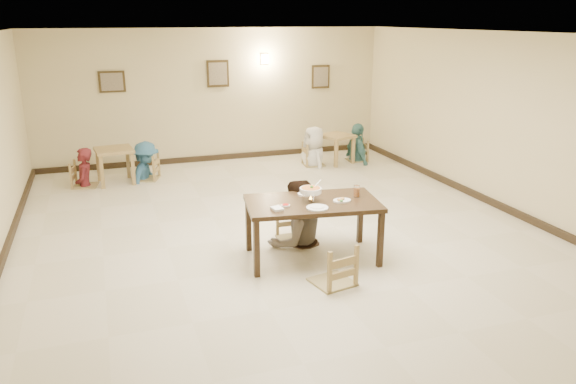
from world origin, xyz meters
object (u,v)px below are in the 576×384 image
object	(u,v)px
bg_diner_b	(144,142)
drink_glass	(357,191)
bg_diner_a	(81,148)
chair_near	(333,245)
main_diner	(297,180)
bg_diner_c	(314,127)
bg_chair_ll	(83,163)
bg_chair_rl	(314,144)
bg_diner_d	(358,123)
main_table	(312,207)
bg_table_right	(336,140)
curry_warmer	(311,190)
bg_chair_lr	(145,156)
chair_far	(293,211)
bg_table_left	(114,155)
bg_chair_rr	(357,141)

from	to	relation	value
bg_diner_b	drink_glass	bearing A→B (deg)	-125.62
bg_diner_a	chair_near	bearing A→B (deg)	35.10
main_diner	bg_diner_c	size ratio (longest dim) A/B	1.09
main_diner	bg_chair_ll	distance (m)	5.08
bg_chair_rl	bg_diner_d	size ratio (longest dim) A/B	0.55
bg_diner_d	main_table	bearing A→B (deg)	149.01
main_table	bg_diner_a	bearing A→B (deg)	130.87
bg_table_right	bg_diner_a	xyz separation A→B (m)	(-5.47, -0.12, 0.25)
main_diner	bg_diner_c	xyz separation A→B (m)	(1.91, 4.18, -0.08)
curry_warmer	bg_chair_lr	size ratio (longest dim) A/B	0.33
curry_warmer	bg_diner_c	world-z (taller)	bg_diner_c
chair_far	bg_table_left	size ratio (longest dim) A/B	1.17
bg_diner_a	bg_diner_d	distance (m)	6.02
chair_near	bg_chair_ll	bearing A→B (deg)	-73.42
curry_warmer	bg_diner_d	size ratio (longest dim) A/B	0.19
bg_table_right	bg_chair_ll	distance (m)	5.47
bg_chair_rr	bg_diner_c	xyz separation A→B (m)	(-1.10, -0.06, 0.42)
curry_warmer	main_diner	bearing A→B (deg)	88.36
bg_table_left	bg_chair_ll	distance (m)	0.61
bg_chair_rr	bg_diner_b	xyz separation A→B (m)	(-4.81, -0.04, 0.33)
drink_glass	bg_table_right	distance (m)	5.16
bg_chair_ll	bg_table_left	bearing A→B (deg)	-72.69
main_diner	curry_warmer	size ratio (longest dim) A/B	5.81
bg_chair_ll	bg_diner_a	bearing A→B (deg)	-78.71
bg_chair_rr	bg_diner_a	size ratio (longest dim) A/B	0.60
bg_diner_a	bg_chair_ll	bearing A→B (deg)	-83.40
main_diner	main_table	bearing A→B (deg)	77.73
bg_diner_b	bg_diner_c	bearing A→B (deg)	-62.89
bg_chair_ll	bg_diner_a	distance (m)	0.29
bg_chair_lr	bg_diner_b	xyz separation A→B (m)	(0.00, 0.00, 0.29)
chair_near	curry_warmer	bearing A→B (deg)	-102.36
bg_table_left	bg_diner_d	xyz separation A→B (m)	(5.42, 0.11, 0.30)
main_table	drink_glass	distance (m)	0.67
chair_far	bg_chair_rl	xyz separation A→B (m)	(1.94, 4.09, 0.03)
curry_warmer	bg_diner_c	xyz separation A→B (m)	(1.93, 4.80, -0.11)
curry_warmer	bg_diner_d	xyz separation A→B (m)	(3.03, 4.86, -0.11)
bg_diner_d	bg_chair_rr	bearing A→B (deg)	-179.29
chair_far	bg_diner_d	size ratio (longest dim) A/B	0.52
bg_chair_lr	bg_diner_b	distance (m)	0.29
main_diner	bg_diner_b	size ratio (longest dim) A/B	1.21
main_diner	bg_chair_rr	world-z (taller)	main_diner
main_table	chair_far	bearing A→B (deg)	100.87
bg_diner_d	bg_diner_a	bearing A→B (deg)	92.41
bg_diner_b	bg_chair_rr	bearing A→B (deg)	-62.15
curry_warmer	bg_diner_b	size ratio (longest dim) A/B	0.21
main_table	bg_diner_c	bearing A→B (deg)	76.58
bg_diner_c	bg_table_left	bearing A→B (deg)	-92.13
main_diner	bg_chair_rl	size ratio (longest dim) A/B	1.98
chair_near	bg_chair_lr	distance (m)	5.90
bg_chair_rr	bg_table_right	bearing A→B (deg)	-78.29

